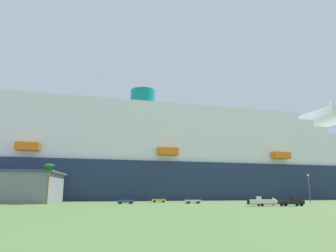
# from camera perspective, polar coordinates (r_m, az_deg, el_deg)

# --- Properties ---
(ground_plane) EXTENTS (600.00, 600.00, 0.00)m
(ground_plane) POSITION_cam_1_polar(r_m,az_deg,el_deg) (111.83, 1.12, -13.50)
(ground_plane) COLOR #4C6B38
(cruise_ship) EXTENTS (262.46, 55.12, 57.81)m
(cruise_ship) POSITION_cam_1_polar(r_m,az_deg,el_deg) (148.42, 7.76, -6.64)
(cruise_ship) COLOR #1E2D4C
(cruise_ship) RESTS_ON ground_plane
(pickup_truck) EXTENTS (5.70, 2.53, 2.20)m
(pickup_truck) POSITION_cam_1_polar(r_m,az_deg,el_deg) (79.39, 21.47, -12.55)
(pickup_truck) COLOR black
(pickup_truck) RESTS_ON ground_plane
(small_boat_on_trailer) EXTENTS (8.26, 2.32, 2.15)m
(small_boat_on_trailer) POSITION_cam_1_polar(r_m,az_deg,el_deg) (76.59, 17.04, -12.96)
(small_boat_on_trailer) COLOR #595960
(small_boat_on_trailer) RESTS_ON ground_plane
(palm_tree) EXTENTS (3.18, 3.28, 10.62)m
(palm_tree) POSITION_cam_1_polar(r_m,az_deg,el_deg) (90.53, -20.69, -7.51)
(palm_tree) COLOR brown
(palm_tree) RESTS_ON ground_plane
(street_lamp) EXTENTS (0.56, 0.56, 8.32)m
(street_lamp) POSITION_cam_1_polar(r_m,az_deg,el_deg) (101.96, 24.09, -9.59)
(street_lamp) COLOR slate
(street_lamp) RESTS_ON ground_plane
(parked_car_yellow_taxi) EXTENTS (4.28, 2.19, 1.58)m
(parked_car_yellow_taxi) POSITION_cam_1_polar(r_m,az_deg,el_deg) (102.02, -1.65, -13.17)
(parked_car_yellow_taxi) COLOR yellow
(parked_car_yellow_taxi) RESTS_ON ground_plane
(parked_car_blue_suv) EXTENTS (4.56, 2.36, 1.58)m
(parked_car_blue_suv) POSITION_cam_1_polar(r_m,az_deg,el_deg) (89.21, -7.74, -13.24)
(parked_car_blue_suv) COLOR #264C99
(parked_car_blue_suv) RESTS_ON ground_plane
(parked_car_silver_sedan) EXTENTS (4.51, 2.27, 1.58)m
(parked_car_silver_sedan) POSITION_cam_1_polar(r_m,az_deg,el_deg) (92.17, 4.44, -13.27)
(parked_car_silver_sedan) COLOR silver
(parked_car_silver_sedan) RESTS_ON ground_plane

